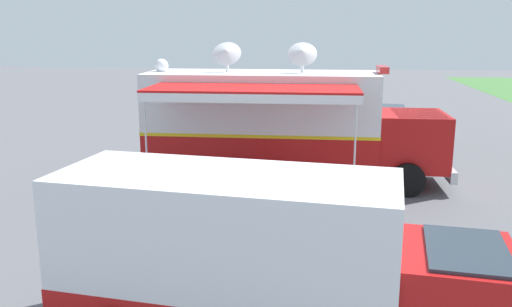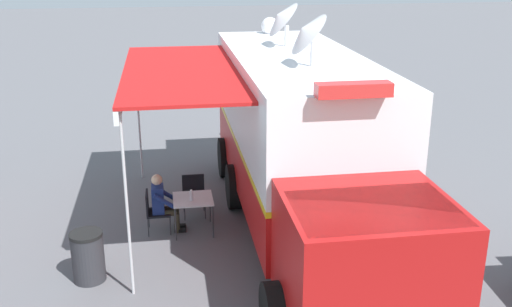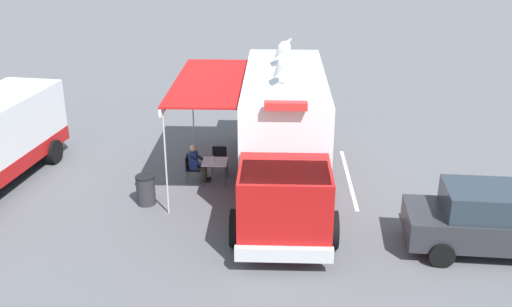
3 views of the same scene
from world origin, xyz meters
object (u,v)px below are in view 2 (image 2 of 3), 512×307
folding_chair_at_table (154,209)px  seated_responder (163,202)px  command_truck (302,140)px  folding_chair_beside_table (194,192)px  water_bottle (191,195)px  traffic_cone (227,128)px  trash_bin (88,256)px  folding_table (193,201)px

folding_chair_at_table → seated_responder: size_ratio=0.70×
command_truck → folding_chair_beside_table: 2.78m
command_truck → folding_chair_beside_table: (2.12, -1.09, -1.43)m
command_truck → water_bottle: size_ratio=42.41×
command_truck → traffic_cone: size_ratio=16.38×
folding_chair_beside_table → trash_bin: 3.17m
water_bottle → folding_chair_at_table: bearing=-13.5°
water_bottle → folding_chair_at_table: size_ratio=0.26×
folding_chair_at_table → command_truck: bearing=173.6°
folding_chair_beside_table → seated_responder: 1.02m
command_truck → folding_chair_beside_table: command_truck is taller
traffic_cone → command_truck: bearing=96.7°
folding_chair_beside_table → folding_chair_at_table: bearing=41.4°
trash_bin → folding_chair_beside_table: bearing=-128.4°
folding_chair_at_table → folding_chair_beside_table: 1.14m
folding_chair_beside_table → trash_bin: size_ratio=0.96×
water_bottle → traffic_cone: size_ratio=0.39×
folding_table → seated_responder: size_ratio=0.64×
command_truck → folding_table: (2.18, -0.24, -1.27)m
water_bottle → folding_chair_beside_table: (-0.09, -0.94, -0.32)m
water_bottle → trash_bin: bearing=39.3°
seated_responder → traffic_cone: 6.64m
command_truck → traffic_cone: bearing=-83.3°
command_truck → folding_chair_at_table: command_truck is taller
seated_responder → folding_chair_beside_table: bearing=-131.5°
water_bottle → trash_bin: size_ratio=0.25×
folding_table → traffic_cone: (-1.40, -6.41, -0.39)m
folding_chair_at_table → traffic_cone: bearing=-109.2°
seated_responder → traffic_cone: bearing=-107.7°
folding_chair_at_table → trash_bin: size_ratio=0.96×
command_truck → folding_chair_at_table: bearing=-6.4°
traffic_cone → seated_responder: bearing=72.3°
seated_responder → command_truck: bearing=173.2°
seated_responder → traffic_cone: seated_responder is taller
command_truck → folding_chair_at_table: (2.98, -0.33, -1.43)m
folding_table → seated_responder: (0.61, -0.09, -0.02)m
trash_bin → traffic_cone: trash_bin is taller
folding_table → traffic_cone: 6.57m
folding_chair_beside_table → trash_bin: (1.97, 2.49, -0.06)m
folding_table → seated_responder: seated_responder is taller
command_truck → folding_chair_beside_table: bearing=-27.2°
folding_chair_beside_table → water_bottle: bearing=84.6°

